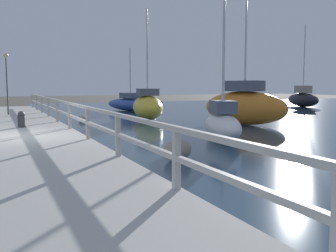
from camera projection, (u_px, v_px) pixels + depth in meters
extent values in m
plane|color=#4C473D|center=(18.00, 148.00, 11.73)|extent=(120.00, 120.00, 0.00)
cube|color=beige|center=(18.00, 142.00, 11.71)|extent=(3.80, 36.00, 0.35)
cube|color=beige|center=(176.00, 158.00, 5.67)|extent=(0.10, 0.10, 0.92)
cube|color=beige|center=(118.00, 135.00, 8.35)|extent=(0.10, 0.10, 0.92)
cube|color=beige|center=(88.00, 123.00, 11.03)|extent=(0.10, 0.10, 0.92)
cube|color=beige|center=(70.00, 115.00, 13.71)|extent=(0.10, 0.10, 0.92)
cube|color=beige|center=(57.00, 111.00, 16.39)|extent=(0.10, 0.10, 0.92)
cube|color=beige|center=(48.00, 107.00, 19.07)|extent=(0.10, 0.10, 0.92)
cube|color=beige|center=(42.00, 104.00, 21.75)|extent=(0.10, 0.10, 0.92)
cube|color=beige|center=(37.00, 102.00, 24.43)|extent=(0.10, 0.10, 0.92)
cube|color=beige|center=(32.00, 101.00, 27.11)|extent=(0.10, 0.10, 0.92)
cube|color=beige|center=(77.00, 105.00, 12.33)|extent=(0.09, 32.50, 0.08)
cube|color=beige|center=(78.00, 119.00, 12.37)|extent=(0.09, 32.50, 0.08)
ellipsoid|color=gray|center=(82.00, 119.00, 20.23)|extent=(0.40, 0.36, 0.30)
ellipsoid|color=gray|center=(178.00, 150.00, 9.77)|extent=(0.70, 0.63, 0.53)
cylinder|color=#333338|center=(21.00, 122.00, 14.10)|extent=(0.26, 0.26, 0.42)
sphere|color=#333338|center=(21.00, 114.00, 14.08)|extent=(0.23, 0.23, 0.23)
cylinder|color=#514C47|center=(7.00, 86.00, 20.13)|extent=(0.07, 0.07, 2.92)
sphere|color=beige|center=(6.00, 55.00, 19.97)|extent=(0.24, 0.24, 0.24)
ellipsoid|color=gold|center=(148.00, 107.00, 21.51)|extent=(2.36, 4.46, 1.30)
cube|color=#4C566B|center=(147.00, 92.00, 21.43)|extent=(1.33, 1.62, 0.38)
cylinder|color=silver|center=(147.00, 52.00, 21.21)|extent=(0.09, 0.09, 4.64)
ellipsoid|color=black|center=(303.00, 100.00, 34.02)|extent=(2.79, 4.99, 1.21)
cube|color=#9E937F|center=(303.00, 89.00, 33.93)|extent=(1.37, 1.49, 0.63)
cylinder|color=silver|center=(304.00, 59.00, 33.66)|extent=(0.09, 0.09, 5.79)
ellipsoid|color=#2D4C9E|center=(130.00, 105.00, 28.54)|extent=(2.91, 5.61, 0.93)
cube|color=#4C566B|center=(130.00, 95.00, 28.47)|extent=(1.33, 1.75, 0.39)
cylinder|color=silver|center=(130.00, 73.00, 28.31)|extent=(0.09, 0.09, 3.62)
ellipsoid|color=white|center=(223.00, 127.00, 13.24)|extent=(1.87, 3.26, 0.92)
cube|color=#4C566B|center=(223.00, 107.00, 13.17)|extent=(1.01, 1.35, 0.42)
cylinder|color=silver|center=(224.00, 16.00, 12.86)|extent=(0.09, 0.09, 6.38)
ellipsoid|color=orange|center=(244.00, 108.00, 18.54)|extent=(3.07, 4.69, 1.57)
cube|color=#4C566B|center=(245.00, 86.00, 18.43)|extent=(1.57, 1.84, 0.49)
cylinder|color=silver|center=(246.00, 33.00, 18.18)|extent=(0.09, 0.09, 5.36)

